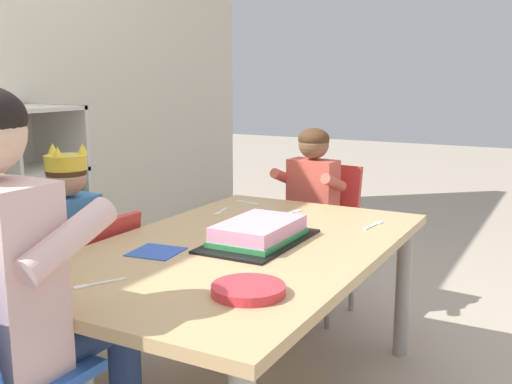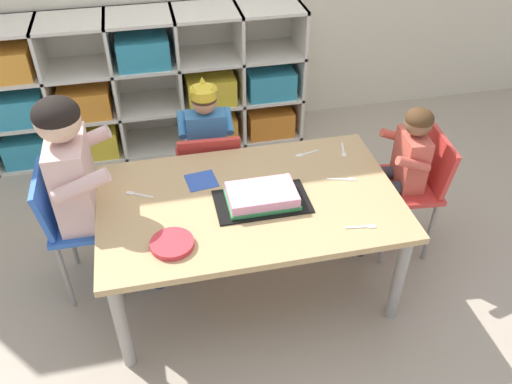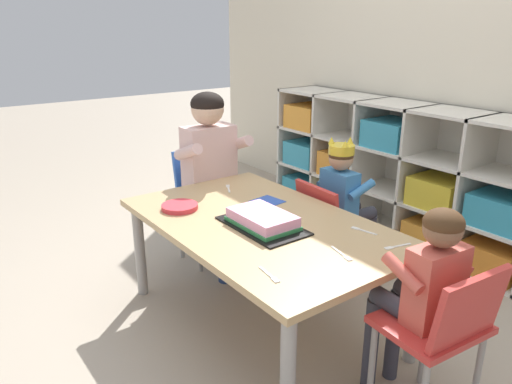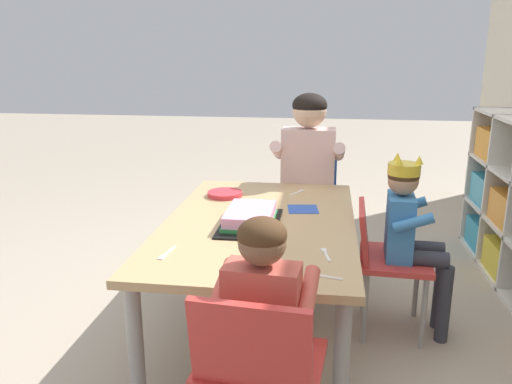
% 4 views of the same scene
% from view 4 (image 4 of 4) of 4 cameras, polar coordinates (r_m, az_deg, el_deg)
% --- Properties ---
extents(ground, '(16.00, 16.00, 0.00)m').
position_cam_4_polar(ground, '(2.47, 0.39, -15.27)').
color(ground, tan).
extents(activity_table, '(1.35, 0.83, 0.54)m').
position_cam_4_polar(activity_table, '(2.26, 0.41, -4.60)').
color(activity_table, tan).
rests_on(activity_table, ground).
extents(classroom_chair_blue, '(0.37, 0.34, 0.60)m').
position_cam_4_polar(classroom_chair_blue, '(2.41, 14.11, -6.85)').
color(classroom_chair_blue, red).
rests_on(classroom_chair_blue, ground).
extents(child_with_crown, '(0.30, 0.31, 0.83)m').
position_cam_4_polar(child_with_crown, '(2.37, 16.84, -3.57)').
color(child_with_crown, '#3D7FBC').
rests_on(child_with_crown, ground).
extents(classroom_chair_adult_side, '(0.31, 0.36, 0.69)m').
position_cam_4_polar(classroom_chair_adult_side, '(3.03, 5.78, -0.55)').
color(classroom_chair_adult_side, blue).
rests_on(classroom_chair_adult_side, ground).
extents(adult_helper_seated, '(0.44, 0.41, 1.04)m').
position_cam_4_polar(adult_helper_seated, '(2.87, 5.79, 2.94)').
color(adult_helper_seated, beige).
rests_on(adult_helper_seated, ground).
extents(classroom_chair_guest_side, '(0.35, 0.38, 0.66)m').
position_cam_4_polar(classroom_chair_guest_side, '(1.50, 0.19, -19.05)').
color(classroom_chair_guest_side, red).
rests_on(classroom_chair_guest_side, ground).
extents(guest_at_table_side, '(0.31, 0.31, 0.84)m').
position_cam_4_polar(guest_at_table_side, '(1.51, 1.09, -13.12)').
color(guest_at_table_side, '#D15647').
rests_on(guest_at_table_side, ground).
extents(birthday_cake_on_tray, '(0.42, 0.24, 0.07)m').
position_cam_4_polar(birthday_cake_on_tray, '(2.19, -0.65, -2.89)').
color(birthday_cake_on_tray, black).
rests_on(birthday_cake_on_tray, activity_table).
extents(paper_plate_stack, '(0.18, 0.18, 0.02)m').
position_cam_4_polar(paper_plate_stack, '(2.62, -3.50, -0.21)').
color(paper_plate_stack, '#DB333D').
rests_on(paper_plate_stack, activity_table).
extents(paper_napkin_square, '(0.15, 0.15, 0.00)m').
position_cam_4_polar(paper_napkin_square, '(2.41, 5.27, -1.92)').
color(paper_napkin_square, '#3356B7').
rests_on(paper_napkin_square, activity_table).
extents(fork_beside_plate_stack, '(0.14, 0.05, 0.00)m').
position_cam_4_polar(fork_beside_plate_stack, '(1.81, -0.03, -7.87)').
color(fork_beside_plate_stack, white).
rests_on(fork_beside_plate_stack, activity_table).
extents(fork_by_napkin, '(0.12, 0.08, 0.00)m').
position_cam_4_polar(fork_by_napkin, '(2.70, 4.69, -0.01)').
color(fork_by_napkin, white).
rests_on(fork_by_napkin, activity_table).
extents(fork_near_child_seat, '(0.13, 0.03, 0.00)m').
position_cam_4_polar(fork_near_child_seat, '(1.91, -9.98, -6.80)').
color(fork_near_child_seat, white).
rests_on(fork_near_child_seat, activity_table).
extents(fork_scattered_mid_table, '(0.12, 0.04, 0.00)m').
position_cam_4_polar(fork_scattered_mid_table, '(1.90, 7.80, -6.86)').
color(fork_scattered_mid_table, white).
rests_on(fork_scattered_mid_table, activity_table).
extents(fork_at_table_front_edge, '(0.05, 0.13, 0.00)m').
position_cam_4_polar(fork_at_table_front_edge, '(1.72, 7.25, -9.28)').
color(fork_at_table_front_edge, white).
rests_on(fork_at_table_front_edge, activity_table).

